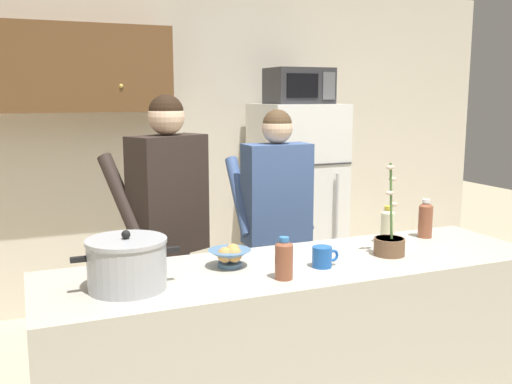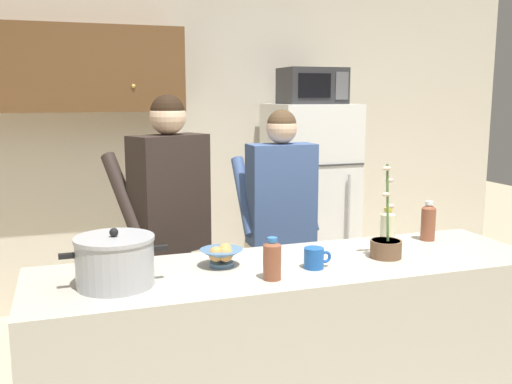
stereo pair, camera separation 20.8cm
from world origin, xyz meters
The scene contains 13 objects.
back_wall_unit centered at (-0.24, 2.25, 1.41)m, with size 6.00×0.48×2.60m.
kitchen_island centered at (0.00, 0.00, 0.46)m, with size 2.40×0.68×0.92m, color #BCB7A8.
refrigerator centered at (0.90, 1.85, 0.81)m, with size 0.64×0.68×1.62m.
microwave centered at (0.90, 1.83, 1.76)m, with size 0.48×0.37×0.28m.
person_near_pot centered at (-0.44, 0.77, 1.07)m, with size 0.63×0.57×1.70m.
person_by_sink centered at (0.27, 0.87, 1.00)m, with size 0.49×0.41×1.61m.
cooking_pot centered at (-0.81, -0.05, 1.02)m, with size 0.44×0.32×0.24m.
coffee_mug centered at (0.06, -0.09, 0.97)m, with size 0.13×0.09×0.10m.
bread_bowl centered at (-0.33, 0.07, 0.97)m, with size 0.20×0.20×0.10m.
bottle_near_edge centered at (0.85, 0.18, 1.02)m, with size 0.08×0.08×0.21m.
bottle_mid_counter centered at (-0.17, -0.18, 1.01)m, with size 0.08×0.08×0.18m.
bottle_far_corner centered at (0.58, 0.15, 1.02)m, with size 0.07×0.07×0.20m.
potted_orchid centered at (0.46, -0.04, 0.98)m, with size 0.15×0.15×0.45m.
Camera 1 is at (-1.18, -2.29, 1.69)m, focal length 40.16 mm.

